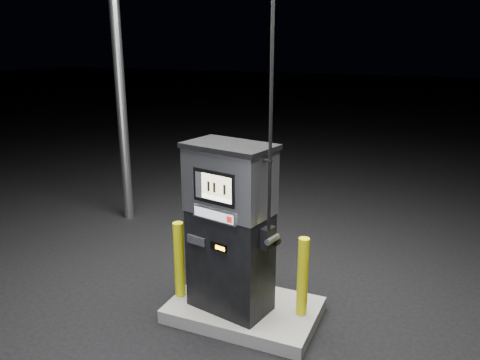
% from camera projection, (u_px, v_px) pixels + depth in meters
% --- Properties ---
extents(ground, '(80.00, 80.00, 0.00)m').
position_uv_depth(ground, '(244.00, 316.00, 5.19)').
color(ground, black).
rests_on(ground, ground).
extents(pump_island, '(1.60, 1.00, 0.15)m').
position_uv_depth(pump_island, '(244.00, 310.00, 5.17)').
color(pump_island, slate).
rests_on(pump_island, ground).
extents(fuel_dispenser, '(1.04, 0.71, 3.76)m').
position_uv_depth(fuel_dispenser, '(230.00, 227.00, 4.83)').
color(fuel_dispenser, black).
rests_on(fuel_dispenser, pump_island).
extents(bollard_left, '(0.15, 0.15, 0.88)m').
position_uv_depth(bollard_left, '(179.00, 260.00, 5.21)').
color(bollard_left, '#C7C30B').
rests_on(bollard_left, pump_island).
extents(bollard_right, '(0.13, 0.13, 0.86)m').
position_uv_depth(bollard_right, '(303.00, 277.00, 4.84)').
color(bollard_right, '#C7C30B').
rests_on(bollard_right, pump_island).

